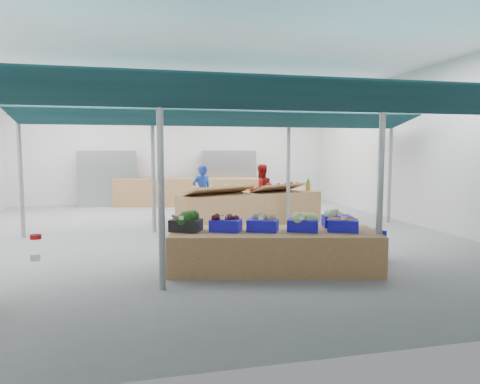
{
  "coord_description": "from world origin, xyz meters",
  "views": [
    {
      "loc": [
        -1.25,
        -10.21,
        2.03
      ],
      "look_at": [
        0.71,
        -1.6,
        1.17
      ],
      "focal_mm": 32.0,
      "sensor_mm": 36.0,
      "label": 1
    }
  ],
  "objects": [
    {
      "name": "floor",
      "position": [
        0.0,
        0.0,
        0.0
      ],
      "size": [
        13.0,
        13.0,
        0.0
      ],
      "primitive_type": "plane",
      "color": "slate",
      "rests_on": "ground"
    },
    {
      "name": "hall",
      "position": [
        0.0,
        1.44,
        2.65
      ],
      "size": [
        13.0,
        13.0,
        13.0
      ],
      "color": "silver",
      "rests_on": "ground"
    },
    {
      "name": "pole_grid",
      "position": [
        0.75,
        -1.75,
        1.81
      ],
      "size": [
        10.0,
        4.6,
        3.0
      ],
      "color": "gray",
      "rests_on": "floor"
    },
    {
      "name": "awnings",
      "position": [
        0.75,
        -1.75,
        2.78
      ],
      "size": [
        9.5,
        7.08,
        0.3
      ],
      "color": "#0B2D30",
      "rests_on": "pole_grid"
    },
    {
      "name": "back_shelving_left",
      "position": [
        -2.5,
        6.0,
        1.0
      ],
      "size": [
        2.0,
        0.5,
        2.0
      ],
      "primitive_type": "cube",
      "color": "#B23F33",
      "rests_on": "floor"
    },
    {
      "name": "back_shelving_right",
      "position": [
        2.0,
        6.0,
        1.0
      ],
      "size": [
        2.0,
        0.5,
        2.0
      ],
      "primitive_type": "cube",
      "color": "#B23F33",
      "rests_on": "floor"
    },
    {
      "name": "veg_counter",
      "position": [
        0.9,
        -3.4,
        0.34
      ],
      "size": [
        3.64,
        1.9,
        0.68
      ],
      "primitive_type": "cube",
      "rotation": [
        0.0,
        0.0,
        -0.22
      ],
      "color": "brown",
      "rests_on": "floor"
    },
    {
      "name": "fruit_counter",
      "position": [
        1.63,
        1.12,
        0.43
      ],
      "size": [
        4.14,
        1.81,
        0.86
      ],
      "primitive_type": "cube",
      "rotation": [
        0.0,
        0.0,
        0.22
      ],
      "color": "brown",
      "rests_on": "floor"
    },
    {
      "name": "far_counter",
      "position": [
        0.52,
        5.53,
        0.5
      ],
      "size": [
        5.7,
        2.19,
        1.01
      ],
      "primitive_type": "cube",
      "rotation": [
        0.0,
        0.0,
        -0.2
      ],
      "color": "brown",
      "rests_on": "floor"
    },
    {
      "name": "crate_stack",
      "position": [
        2.85,
        -3.13,
        0.28
      ],
      "size": [
        0.49,
        0.37,
        0.56
      ],
      "primitive_type": "cube",
      "rotation": [
        0.0,
        0.0,
        0.09
      ],
      "color": "#1511B9",
      "rests_on": "floor"
    },
    {
      "name": "vendor_left",
      "position": [
        0.43,
        2.22,
        0.81
      ],
      "size": [
        0.66,
        0.5,
        1.61
      ],
      "primitive_type": "imported",
      "rotation": [
        0.0,
        0.0,
        3.36
      ],
      "color": "#1C3EB7",
      "rests_on": "floor"
    },
    {
      "name": "vendor_right",
      "position": [
        2.23,
        2.22,
        0.81
      ],
      "size": [
        0.9,
        0.77,
        1.61
      ],
      "primitive_type": "imported",
      "rotation": [
        0.0,
        0.0,
        3.36
      ],
      "color": "maroon",
      "rests_on": "floor"
    },
    {
      "name": "crate_broccoli",
      "position": [
        -0.56,
        -3.07,
        0.83
      ],
      "size": [
        0.6,
        0.53,
        0.35
      ],
      "rotation": [
        0.0,
        0.0,
        -0.45
      ],
      "color": "black",
      "rests_on": "veg_counter"
    },
    {
      "name": "crate_beets",
      "position": [
        0.1,
        -3.22,
        0.81
      ],
      "size": [
        0.6,
        0.53,
        0.29
      ],
      "rotation": [
        0.0,
        0.0,
        -0.45
      ],
      "color": "#1511B9",
      "rests_on": "veg_counter"
    },
    {
      "name": "crate_celeriac",
      "position": [
        0.71,
        -3.36,
        0.82
      ],
      "size": [
        0.6,
        0.53,
        0.31
      ],
      "rotation": [
        0.0,
        0.0,
        -0.45
      ],
      "color": "#1511B9",
      "rests_on": "veg_counter"
    },
    {
      "name": "crate_cabbage",
      "position": [
        1.37,
        -3.51,
        0.83
      ],
      "size": [
        0.6,
        0.53,
        0.35
      ],
      "rotation": [
        0.0,
        0.0,
        -0.45
      ],
      "color": "#1511B9",
      "rests_on": "veg_counter"
    },
    {
      "name": "crate_carrots",
      "position": [
        2.03,
        -3.66,
        0.79
      ],
      "size": [
        0.6,
        0.53,
        0.29
      ],
      "rotation": [
        0.0,
        0.0,
        -0.45
      ],
      "color": "#1511B9",
      "rests_on": "veg_counter"
    },
    {
      "name": "sparrow",
      "position": [
        -0.74,
        -3.16,
        0.92
      ],
      "size": [
        0.12,
        0.09,
        0.11
      ],
      "rotation": [
        0.0,
        0.0,
        -0.45
      ],
      "color": "brown",
      "rests_on": "crate_broccoli"
    },
    {
      "name": "pole_ribbon",
      "position": [
        -2.4,
        -5.28,
        1.08
      ],
      "size": [
        0.12,
        0.12,
        0.28
      ],
      "color": "red",
      "rests_on": "pole_grid"
    },
    {
      "name": "apple_heap_yellow",
      "position": [
        0.72,
        0.81,
        1.03
      ],
      "size": [
        2.02,
        1.44,
        0.27
      ],
      "rotation": [
        0.0,
        0.0,
        0.44
      ],
      "color": "#997247",
      "rests_on": "fruit_counter"
    },
    {
      "name": "apple_heap_red",
      "position": [
        2.45,
        1.2,
        1.03
      ],
      "size": [
        1.66,
        1.27,
        0.27
      ],
      "rotation": [
        0.0,
        0.0,
        0.44
      ],
      "color": "#997247",
      "rests_on": "fruit_counter"
    },
    {
      "name": "pineapple",
      "position": [
        3.43,
        1.42,
        1.04
      ],
      "size": [
        0.14,
        0.14,
        0.39
      ],
      "rotation": [
        0.0,
        0.0,
        0.44
      ],
      "color": "#8C6019",
      "rests_on": "fruit_counter"
    },
    {
      "name": "crate_extra",
      "position": [
        2.12,
        -3.24,
        0.82
      ],
      "size": [
        0.57,
        0.45,
        0.32
      ],
      "rotation": [
        0.0,
        0.0,
        -0.22
      ],
      "color": "#1511B9",
      "rests_on": "veg_counter"
    }
  ]
}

